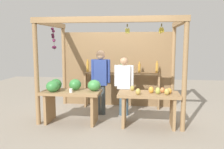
# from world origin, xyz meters

# --- Properties ---
(ground_plane) EXTENTS (12.00, 12.00, 0.00)m
(ground_plane) POSITION_xyz_m (0.00, 0.00, 0.00)
(ground_plane) COLOR gray
(ground_plane) RESTS_ON ground
(market_stall) EXTENTS (3.24, 1.91, 2.33)m
(market_stall) POSITION_xyz_m (-0.00, 0.43, 1.35)
(market_stall) COLOR #99754C
(market_stall) RESTS_ON ground
(fruit_counter_left) EXTENTS (1.37, 0.68, 0.99)m
(fruit_counter_left) POSITION_xyz_m (-0.87, -0.67, 0.67)
(fruit_counter_left) COLOR #99754C
(fruit_counter_left) RESTS_ON ground
(fruit_counter_right) EXTENTS (1.31, 0.64, 0.87)m
(fruit_counter_right) POSITION_xyz_m (0.87, -0.68, 0.55)
(fruit_counter_right) COLOR #99754C
(fruit_counter_right) RESTS_ON ground
(bottle_shelf_unit) EXTENTS (2.08, 0.22, 1.36)m
(bottle_shelf_unit) POSITION_xyz_m (0.15, 0.68, 0.78)
(bottle_shelf_unit) COLOR #99754C
(bottle_shelf_unit) RESTS_ON ground
(vendor_man) EXTENTS (0.48, 0.22, 1.62)m
(vendor_man) POSITION_xyz_m (-0.30, -0.02, 0.97)
(vendor_man) COLOR #384042
(vendor_man) RESTS_ON ground
(vendor_woman) EXTENTS (0.48, 0.20, 1.46)m
(vendor_woman) POSITION_xyz_m (0.28, -0.01, 0.86)
(vendor_woman) COLOR #395160
(vendor_woman) RESTS_ON ground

